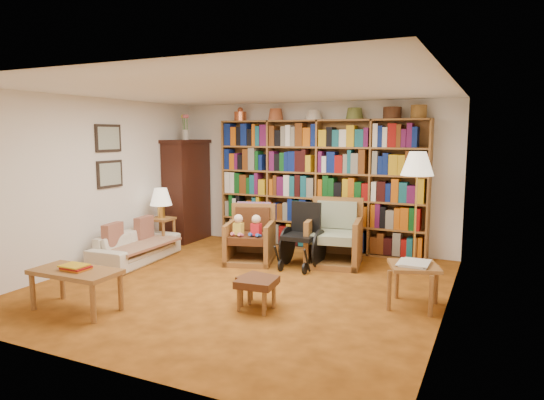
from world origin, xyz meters
The scene contains 23 objects.
floor centered at (0.00, 0.00, 0.00)m, with size 5.00×5.00×0.00m, color #AC5F1A.
ceiling centered at (0.00, 0.00, 2.50)m, with size 5.00×5.00×0.00m, color white.
wall_back centered at (0.00, 2.50, 1.25)m, with size 5.00×5.00×0.00m, color white.
wall_front centered at (0.00, -2.50, 1.25)m, with size 5.00×5.00×0.00m, color white.
wall_left centered at (-2.50, 0.00, 1.25)m, with size 5.00×5.00×0.00m, color white.
wall_right centered at (2.50, 0.00, 1.25)m, with size 5.00×5.00×0.00m, color white.
bookshelf centered at (0.20, 2.33, 1.17)m, with size 3.60×0.30×2.42m.
curio_cabinet centered at (-2.25, 2.00, 0.95)m, with size 0.50×0.95×2.40m.
framed_pictures centered at (-2.48, 0.30, 1.62)m, with size 0.03×0.52×0.97m.
sofa centered at (-2.05, 0.34, 0.23)m, with size 0.63×1.60×0.47m, color beige.
sofa_throw centered at (-2.00, 0.34, 0.30)m, with size 0.69×1.29×0.04m, color beige.
cushion_left centered at (-2.18, 0.69, 0.45)m, with size 0.12×0.39×0.39m, color maroon.
cushion_right centered at (-2.18, -0.01, 0.45)m, with size 0.12×0.39×0.39m, color maroon.
side_table_lamp centered at (-2.15, 1.10, 0.40)m, with size 0.38×0.38×0.56m.
table_lamp centered at (-2.15, 1.10, 0.90)m, with size 0.37×0.37×0.50m.
armchair_leather centered at (-0.44, 1.15, 0.36)m, with size 0.90×0.91×0.89m.
armchair_sage centered at (0.76, 1.59, 0.37)m, with size 0.92×0.94×0.98m.
wheelchair centered at (0.37, 1.20, 0.43)m, with size 0.55×0.76×0.95m.
floor_lamp centered at (1.93, 1.57, 1.48)m, with size 0.46×0.46×1.72m.
side_table_papers centered at (2.15, 0.12, 0.43)m, with size 0.67×0.67×0.53m.
footstool_a centered at (0.52, -0.57, 0.28)m, with size 0.44×0.39×0.34m.
footstool_b centered at (0.58, -0.72, 0.29)m, with size 0.45×0.39×0.36m.
coffee_table centered at (-1.24, -1.58, 0.41)m, with size 1.01×0.52×0.52m.
Camera 1 is at (2.97, -5.38, 1.96)m, focal length 32.00 mm.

